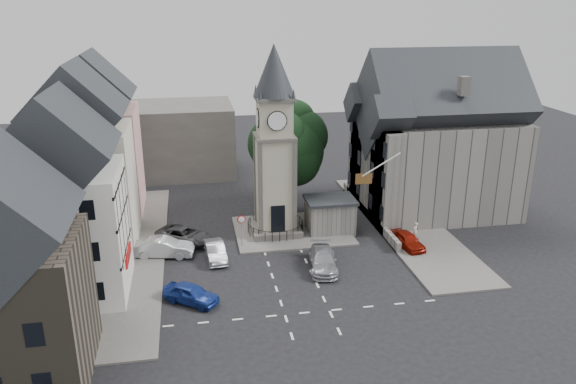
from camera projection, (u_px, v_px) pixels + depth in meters
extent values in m
plane|color=black|center=(292.00, 274.00, 42.10)|extent=(120.00, 120.00, 0.00)
cube|color=#595651|center=(127.00, 252.00, 45.56)|extent=(6.00, 30.00, 0.14)
cube|color=#595651|center=(404.00, 223.00, 51.51)|extent=(6.00, 26.00, 0.14)
cube|color=#595651|center=(292.00, 230.00, 49.75)|extent=(10.00, 8.00, 0.16)
cube|color=silver|center=(307.00, 313.00, 36.99)|extent=(20.00, 8.00, 0.01)
cube|color=#4C4944|center=(275.00, 229.00, 49.41)|extent=(4.20, 4.20, 0.70)
torus|color=black|center=(275.00, 221.00, 49.17)|extent=(4.86, 4.86, 0.06)
cube|color=#A9A388|center=(275.00, 182.00, 47.98)|extent=(3.00, 3.00, 8.00)
cube|color=black|center=(278.00, 219.00, 47.56)|extent=(1.20, 0.25, 2.40)
cube|color=#4C4944|center=(275.00, 136.00, 46.66)|extent=(3.30, 3.30, 0.25)
cube|color=#A9A388|center=(274.00, 117.00, 46.13)|extent=(2.70, 2.70, 3.20)
cylinder|color=white|center=(277.00, 121.00, 44.83)|extent=(1.50, 0.12, 1.50)
cube|color=#4C4944|center=(274.00, 98.00, 45.60)|extent=(3.10, 3.10, 0.30)
cone|color=black|center=(274.00, 70.00, 44.86)|extent=(3.40, 3.40, 4.20)
cube|color=slate|center=(330.00, 216.00, 49.41)|extent=(4.00, 3.00, 2.80)
cube|color=black|center=(330.00, 200.00, 48.89)|extent=(4.30, 3.30, 0.25)
cylinder|color=black|center=(288.00, 190.00, 53.78)|extent=(0.70, 0.70, 4.40)
cylinder|color=black|center=(242.00, 233.00, 46.26)|extent=(0.10, 0.10, 2.50)
cone|color=#A50C0C|center=(241.00, 220.00, 45.75)|extent=(0.70, 0.06, 0.70)
cone|color=white|center=(241.00, 220.00, 45.74)|extent=(0.54, 0.04, 0.54)
cube|color=tan|center=(99.00, 162.00, 52.72)|extent=(7.50, 7.00, 10.00)
cube|color=beige|center=(86.00, 189.00, 45.29)|extent=(7.50, 7.00, 10.00)
cube|color=silver|center=(68.00, 234.00, 38.02)|extent=(7.50, 7.00, 9.00)
cube|color=#3F392F|center=(7.00, 312.00, 29.57)|extent=(8.00, 7.00, 8.00)
cube|color=#4C4944|center=(146.00, 140.00, 64.78)|extent=(20.00, 10.00, 8.00)
cube|color=slate|center=(436.00, 165.00, 53.51)|extent=(14.00, 10.00, 9.00)
cube|color=slate|center=(386.00, 180.00, 49.22)|extent=(1.60, 4.40, 9.00)
cube|color=slate|center=(362.00, 158.00, 55.72)|extent=(1.60, 4.40, 9.00)
cube|color=slate|center=(368.00, 213.00, 52.78)|extent=(0.40, 16.00, 0.90)
cylinder|color=white|center=(381.00, 165.00, 44.84)|extent=(3.17, 0.10, 1.89)
plane|color=#B21414|center=(364.00, 179.00, 44.97)|extent=(1.40, 0.00, 1.40)
imported|color=navy|center=(191.00, 294.00, 38.00)|extent=(4.16, 3.61, 1.35)
imported|color=#B1B4BA|center=(164.00, 247.00, 44.75)|extent=(4.94, 2.44, 1.56)
imported|color=#323235|center=(184.00, 235.00, 47.28)|extent=(5.37, 4.61, 1.37)
imported|color=gray|center=(215.00, 251.00, 44.35)|extent=(1.79, 4.18, 1.34)
imported|color=#9E9FA5|center=(323.00, 260.00, 42.75)|extent=(2.68, 5.10, 1.41)
imported|color=maroon|center=(407.00, 240.00, 46.38)|extent=(2.30, 4.13, 1.33)
imported|color=beige|center=(415.00, 231.00, 47.80)|extent=(0.70, 0.66, 1.60)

